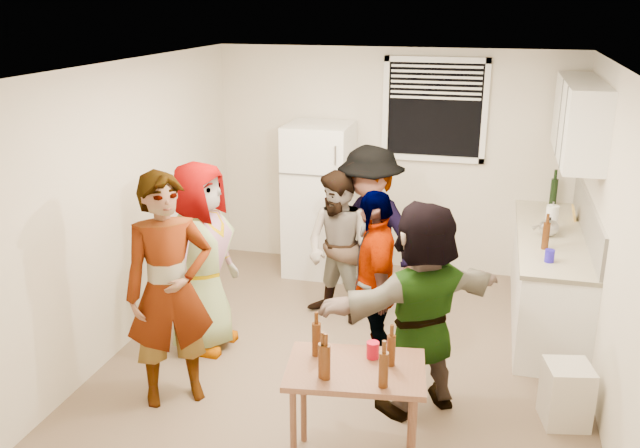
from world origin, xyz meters
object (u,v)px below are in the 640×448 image
(wine_bottle, at_px, (552,205))
(guest_back_left, at_px, (339,318))
(trash_bin, at_px, (566,392))
(guest_orange, at_px, (417,406))
(guest_back_right, at_px, (368,313))
(guest_black, at_px, (372,368))
(kettle, at_px, (548,236))
(red_cup, at_px, (373,357))
(beer_bottle_table, at_px, (391,365))
(guest_grey, at_px, (207,345))
(refrigerator, at_px, (319,200))
(guest_stripe, at_px, (178,396))
(beer_bottle_counter, at_px, (544,249))
(blue_cup, at_px, (549,262))

(wine_bottle, xyz_separation_m, guest_back_left, (-2.00, -1.41, -0.90))
(trash_bin, relative_size, guest_orange, 0.28)
(guest_back_right, distance_m, guest_black, 1.07)
(kettle, distance_m, wine_bottle, 1.03)
(red_cup, bearing_deg, guest_back_left, 108.99)
(beer_bottle_table, bearing_deg, guest_grey, 146.66)
(refrigerator, height_order, guest_stripe, refrigerator)
(beer_bottle_counter, xyz_separation_m, guest_back_left, (-1.85, -0.01, -0.90))
(guest_back_left, xyz_separation_m, guest_black, (0.49, -0.85, 0.00))
(guest_back_left, bearing_deg, guest_black, -36.67)
(kettle, xyz_separation_m, trash_bin, (0.11, -1.64, -0.65))
(guest_stripe, distance_m, guest_back_left, 1.90)
(wine_bottle, bearing_deg, guest_grey, -143.66)
(trash_bin, distance_m, guest_stripe, 2.96)
(guest_stripe, xyz_separation_m, guest_back_left, (0.92, 1.67, 0.00))
(guest_stripe, bearing_deg, guest_back_left, 25.92)
(red_cup, distance_m, guest_back_left, 2.22)
(beer_bottle_counter, bearing_deg, guest_stripe, -148.79)
(guest_stripe, bearing_deg, blue_cup, -9.13)
(kettle, xyz_separation_m, beer_bottle_counter, (-0.05, -0.37, 0.00))
(wine_bottle, bearing_deg, kettle, -95.58)
(guest_back_left, bearing_deg, red_cup, -47.53)
(trash_bin, relative_size, beer_bottle_table, 2.22)
(refrigerator, relative_size, red_cup, 15.23)
(refrigerator, distance_m, guest_grey, 2.23)
(trash_bin, bearing_deg, kettle, 93.68)
(wine_bottle, bearing_deg, guest_back_left, -144.83)
(wine_bottle, xyz_separation_m, guest_black, (-1.51, -2.26, -0.90))
(beer_bottle_table, bearing_deg, guest_orange, 80.88)
(refrigerator, distance_m, wine_bottle, 2.51)
(guest_grey, xyz_separation_m, guest_back_left, (1.04, 0.83, 0.00))
(guest_grey, height_order, guest_back_left, guest_back_left)
(trash_bin, bearing_deg, blue_cup, 98.17)
(guest_orange, bearing_deg, guest_back_left, -93.80)
(guest_back_left, bearing_deg, blue_cup, 14.13)
(guest_stripe, bearing_deg, beer_bottle_counter, -3.91)
(blue_cup, distance_m, guest_back_right, 1.91)
(beer_bottle_table, height_order, red_cup, beer_bottle_table)
(red_cup, height_order, guest_stripe, red_cup)
(blue_cup, height_order, guest_back_right, blue_cup)
(trash_bin, height_order, beer_bottle_table, beer_bottle_table)
(guest_grey, xyz_separation_m, guest_orange, (1.97, -0.49, 0.00))
(blue_cup, distance_m, trash_bin, 1.16)
(beer_bottle_counter, distance_m, beer_bottle_table, 2.31)
(beer_bottle_table, relative_size, guest_grey, 0.12)
(kettle, bearing_deg, red_cup, -137.80)
(kettle, xyz_separation_m, blue_cup, (-0.03, -0.69, 0.00))
(guest_grey, height_order, guest_back_right, guest_back_right)
(trash_bin, height_order, guest_stripe, trash_bin)
(blue_cup, relative_size, guest_back_right, 0.06)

